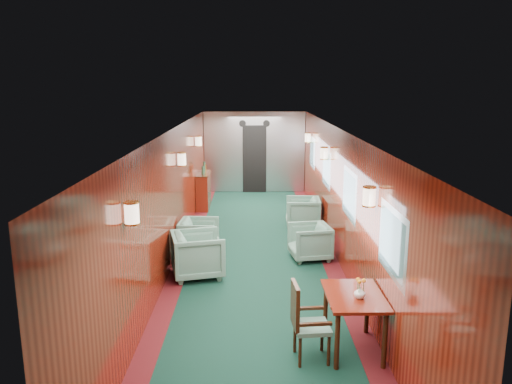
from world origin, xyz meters
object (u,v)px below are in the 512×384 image
(side_chair, at_px, (304,319))
(armchair_right_far, at_px, (303,213))
(credenza, at_px, (204,190))
(armchair_left_far, at_px, (199,236))
(armchair_right_near, at_px, (310,242))
(dining_table, at_px, (354,303))
(armchair_left_near, at_px, (198,254))

(side_chair, height_order, armchair_right_far, side_chair)
(side_chair, distance_m, credenza, 7.60)
(armchair_left_far, distance_m, armchair_right_near, 2.12)
(armchair_left_far, relative_size, armchair_right_near, 1.00)
(credenza, distance_m, armchair_right_far, 3.03)
(credenza, bearing_deg, dining_table, -70.86)
(side_chair, xyz_separation_m, armchair_left_near, (-1.52, 2.62, -0.13))
(armchair_right_near, bearing_deg, armchair_left_near, -76.30)
(armchair_left_near, bearing_deg, armchair_right_far, -49.24)
(armchair_right_near, height_order, armchair_right_far, armchair_right_far)
(side_chair, distance_m, armchair_left_far, 4.17)
(armchair_left_near, bearing_deg, credenza, -9.71)
(side_chair, height_order, armchair_left_near, side_chair)
(credenza, xyz_separation_m, armchair_left_near, (0.35, -4.75, -0.09))
(side_chair, relative_size, armchair_left_near, 1.14)
(dining_table, distance_m, armchair_right_far, 5.33)
(dining_table, relative_size, side_chair, 1.02)
(dining_table, relative_size, armchair_right_far, 1.29)
(credenza, height_order, armchair_right_near, credenza)
(side_chair, height_order, armchair_left_far, side_chair)
(dining_table, distance_m, armchair_right_near, 3.26)
(armchair_left_far, bearing_deg, side_chair, -153.29)
(armchair_left_near, distance_m, armchair_right_far, 3.56)
(dining_table, distance_m, side_chair, 0.66)
(armchair_right_near, distance_m, armchair_right_far, 2.07)
(armchair_right_near, bearing_deg, dining_table, -6.38)
(side_chair, relative_size, armchair_right_far, 1.26)
(credenza, xyz_separation_m, armchair_right_near, (2.33, -3.91, -0.15))
(side_chair, height_order, credenza, credenza)
(armchair_right_far, bearing_deg, dining_table, 3.54)
(armchair_left_far, bearing_deg, credenza, 7.68)
(side_chair, xyz_separation_m, armchair_right_near, (0.46, 3.46, -0.19))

